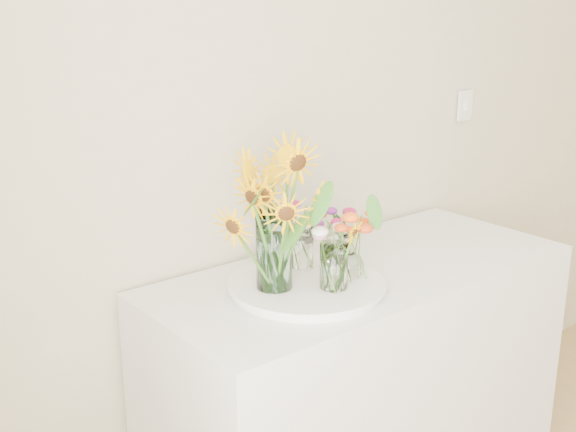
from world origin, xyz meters
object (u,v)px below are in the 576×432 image
Objects in this scene: tray at (307,287)px; small_vase_a at (334,267)px; counter at (360,394)px; small_vase_b at (348,257)px; mason_jar at (274,249)px; small_vase_c at (301,247)px.

tray is 3.18× the size of small_vase_a.
small_vase_b is (-0.15, -0.08, 0.54)m from counter.
tray is 1.81× the size of mason_jar.
small_vase_c is at bearing 26.95° from mason_jar.
small_vase_a and small_vase_b have the same top height.
counter is at bearing -22.33° from small_vase_c.
counter is 10.28× the size of small_vase_a.
small_vase_b reaches higher than small_vase_c.
small_vase_a is 0.10m from small_vase_b.
small_vase_a is (0.03, -0.08, 0.08)m from tray.
mason_jar is (-0.36, -0.01, 0.59)m from counter.
mason_jar is 1.77× the size of small_vase_b.
small_vase_b is 0.16m from small_vase_c.
counter is 3.24× the size of tray.
counter is 0.57m from small_vase_b.
counter is 10.71× the size of small_vase_c.
tray is 0.17m from mason_jar.
tray is 0.15m from small_vase_c.
mason_jar is 1.83× the size of small_vase_c.
small_vase_c is at bearing 57.39° from tray.
mason_jar is at bearing 165.73° from tray.
small_vase_b is (0.22, -0.07, -0.05)m from mason_jar.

